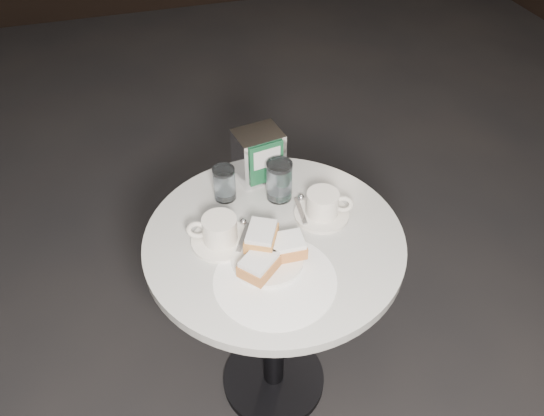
{
  "coord_description": "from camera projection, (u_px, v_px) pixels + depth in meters",
  "views": [
    {
      "loc": [
        -0.29,
        -0.95,
        1.76
      ],
      "look_at": [
        0.0,
        0.02,
        0.83
      ],
      "focal_mm": 35.0,
      "sensor_mm": 36.0,
      "label": 1
    }
  ],
  "objects": [
    {
      "name": "coffee_cup_right",
      "position": [
        323.0,
        206.0,
        1.45
      ],
      "size": [
        0.2,
        0.2,
        0.08
      ],
      "rotation": [
        0.0,
        0.0,
        -0.35
      ],
      "color": "silver",
      "rests_on": "cafe_table"
    },
    {
      "name": "water_glass_right",
      "position": [
        279.0,
        181.0,
        1.5
      ],
      "size": [
        0.08,
        0.08,
        0.12
      ],
      "rotation": [
        0.0,
        0.0,
        -0.16
      ],
      "color": "white",
      "rests_on": "cafe_table"
    },
    {
      "name": "water_glass_left",
      "position": [
        224.0,
        184.0,
        1.5
      ],
      "size": [
        0.08,
        0.08,
        0.1
      ],
      "rotation": [
        0.0,
        0.0,
        0.31
      ],
      "color": "silver",
      "rests_on": "cafe_table"
    },
    {
      "name": "cafe_table",
      "position": [
        274.0,
        284.0,
        1.55
      ],
      "size": [
        0.7,
        0.7,
        0.74
      ],
      "color": "black",
      "rests_on": "ground"
    },
    {
      "name": "beignet_plate",
      "position": [
        269.0,
        252.0,
        1.33
      ],
      "size": [
        0.24,
        0.24,
        0.09
      ],
      "rotation": [
        0.0,
        0.0,
        0.39
      ],
      "color": "white",
      "rests_on": "cafe_table"
    },
    {
      "name": "sugar_spill",
      "position": [
        275.0,
        280.0,
        1.3
      ],
      "size": [
        0.32,
        0.32,
        0.0
      ],
      "primitive_type": "cylinder",
      "rotation": [
        0.0,
        0.0,
        -0.06
      ],
      "color": "white",
      "rests_on": "cafe_table"
    },
    {
      "name": "napkin_dispenser",
      "position": [
        259.0,
        155.0,
        1.55
      ],
      "size": [
        0.15,
        0.13,
        0.15
      ],
      "rotation": [
        0.0,
        0.0,
        0.16
      ],
      "color": "silver",
      "rests_on": "cafe_table"
    },
    {
      "name": "ground",
      "position": [
        274.0,
        380.0,
        1.92
      ],
      "size": [
        7.0,
        7.0,
        0.0
      ],
      "primitive_type": "plane",
      "color": "black",
      "rests_on": "ground"
    },
    {
      "name": "coffee_cup_left",
      "position": [
        219.0,
        232.0,
        1.38
      ],
      "size": [
        0.19,
        0.19,
        0.08
      ],
      "rotation": [
        0.0,
        0.0,
        -0.25
      ],
      "color": "white",
      "rests_on": "cafe_table"
    }
  ]
}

